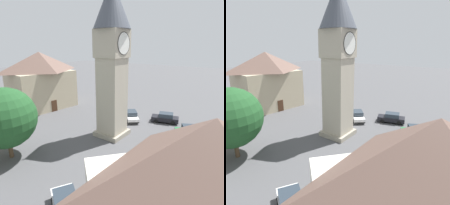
% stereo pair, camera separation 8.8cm
% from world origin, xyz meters
% --- Properties ---
extents(ground_plane, '(200.00, 200.00, 0.00)m').
position_xyz_m(ground_plane, '(0.00, 0.00, 0.00)').
color(ground_plane, '#4C4C4F').
extents(clock_tower, '(4.47, 4.47, 19.06)m').
position_xyz_m(clock_tower, '(0.00, 0.00, 11.10)').
color(clock_tower, gray).
rests_on(clock_tower, ground).
extents(car_blue_kerb, '(3.38, 4.44, 1.53)m').
position_xyz_m(car_blue_kerb, '(5.62, -8.91, 0.76)').
color(car_blue_kerb, '#236B38').
rests_on(car_blue_kerb, ground).
extents(car_silver_kerb, '(4.25, 3.94, 1.53)m').
position_xyz_m(car_silver_kerb, '(6.15, 0.53, 0.76)').
color(car_silver_kerb, white).
rests_on(car_silver_kerb, ground).
extents(car_white_side, '(2.81, 4.44, 1.53)m').
position_xyz_m(car_white_side, '(8.48, -4.24, 0.76)').
color(car_white_side, black).
rests_on(car_white_side, ground).
extents(pedestrian, '(0.54, 0.31, 1.69)m').
position_xyz_m(pedestrian, '(8.00, 6.67, 1.01)').
color(pedestrian, '#2D3351').
rests_on(pedestrian, ground).
extents(tree, '(6.29, 6.29, 7.68)m').
position_xyz_m(tree, '(-10.86, 5.65, 4.53)').
color(tree, brown).
rests_on(tree, ground).
extents(building_terrace_right, '(12.22, 9.50, 10.63)m').
position_xyz_m(building_terrace_right, '(2.08, 18.21, 5.43)').
color(building_terrace_right, tan).
rests_on(building_terrace_right, ground).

